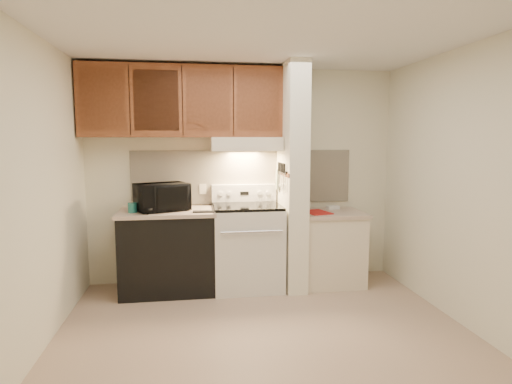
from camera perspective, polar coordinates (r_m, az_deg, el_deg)
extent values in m
plane|color=tan|center=(3.95, 1.11, -18.09)|extent=(3.60, 3.60, 0.00)
plane|color=white|center=(3.67, 1.21, 20.02)|extent=(3.60, 3.60, 0.00)
cube|color=#EAE4C6|center=(5.08, -1.70, 2.20)|extent=(3.60, 2.50, 0.02)
cube|color=#EAE4C6|center=(3.74, -27.12, -0.27)|extent=(0.02, 3.00, 2.50)
cube|color=#EAE4C6|center=(4.29, 25.62, 0.64)|extent=(0.02, 3.00, 2.50)
cube|color=#FBEBCE|center=(5.07, -1.68, 2.02)|extent=(2.60, 0.02, 0.63)
cube|color=silver|center=(4.87, -1.17, -7.44)|extent=(0.76, 0.65, 0.92)
cube|color=black|center=(4.56, -0.66, -7.93)|extent=(0.50, 0.01, 0.30)
cylinder|color=silver|center=(4.47, -0.59, -5.33)|extent=(0.65, 0.02, 0.02)
cube|color=black|center=(4.77, -1.19, -1.91)|extent=(0.74, 0.64, 0.03)
cube|color=silver|center=(5.04, -1.61, -0.12)|extent=(0.76, 0.08, 0.20)
cube|color=black|center=(5.00, -1.55, -0.18)|extent=(0.10, 0.01, 0.04)
cylinder|color=silver|center=(4.97, -4.75, -0.24)|extent=(0.05, 0.02, 0.05)
cylinder|color=silver|center=(4.98, -3.60, -0.22)|extent=(0.05, 0.02, 0.05)
cylinder|color=silver|center=(5.02, 0.49, -0.14)|extent=(0.05, 0.02, 0.05)
cylinder|color=silver|center=(5.04, 1.62, -0.12)|extent=(0.05, 0.02, 0.05)
cube|color=black|center=(4.86, -11.64, -7.93)|extent=(1.00, 0.63, 0.87)
cube|color=#BDA592|center=(4.76, -11.78, -2.63)|extent=(1.04, 0.67, 0.04)
cube|color=black|center=(4.55, -6.89, -2.60)|extent=(0.25, 0.09, 0.02)
cylinder|color=#1F6D66|center=(4.68, -16.14, -2.02)|extent=(0.10, 0.10, 0.10)
cube|color=beige|center=(5.03, -7.09, 0.40)|extent=(0.08, 0.01, 0.12)
imported|color=black|center=(4.72, -12.45, -0.67)|extent=(0.64, 0.55, 0.30)
cube|color=white|center=(4.82, 4.83, 1.93)|extent=(0.22, 0.70, 2.50)
cube|color=brown|center=(4.79, 3.49, 2.51)|extent=(0.01, 0.70, 0.04)
cube|color=black|center=(4.74, 3.55, 2.70)|extent=(0.02, 0.42, 0.04)
cube|color=silver|center=(4.59, 3.83, 1.30)|extent=(0.01, 0.03, 0.16)
cylinder|color=black|center=(4.59, 3.79, 3.19)|extent=(0.02, 0.02, 0.10)
cube|color=silver|center=(4.67, 3.59, 1.29)|extent=(0.01, 0.04, 0.18)
cylinder|color=black|center=(4.66, 3.61, 3.24)|extent=(0.02, 0.02, 0.10)
cube|color=silver|center=(4.76, 3.37, 1.27)|extent=(0.01, 0.04, 0.20)
cylinder|color=black|center=(4.74, 3.40, 3.31)|extent=(0.02, 0.02, 0.10)
cube|color=silver|center=(4.81, 3.23, 1.57)|extent=(0.01, 0.04, 0.16)
cylinder|color=black|center=(4.83, 3.18, 3.38)|extent=(0.02, 0.02, 0.10)
cube|color=silver|center=(4.90, 3.01, 1.56)|extent=(0.01, 0.04, 0.18)
cylinder|color=black|center=(4.89, 3.03, 3.42)|extent=(0.02, 0.02, 0.10)
cube|color=gray|center=(4.96, 2.89, 1.72)|extent=(0.03, 0.10, 0.23)
cube|color=beige|center=(5.09, 9.82, -7.54)|extent=(0.70, 0.60, 0.81)
cube|color=#BDA592|center=(5.00, 9.92, -2.82)|extent=(0.74, 0.64, 0.04)
cube|color=#B31917|center=(4.90, 8.10, -2.69)|extent=(0.32, 0.38, 0.01)
cube|color=white|center=(5.19, 10.22, -2.04)|extent=(0.15, 0.11, 0.04)
cube|color=beige|center=(4.84, -1.40, 6.42)|extent=(0.78, 0.44, 0.15)
cube|color=beige|center=(4.63, -1.07, 5.84)|extent=(0.78, 0.04, 0.06)
cube|color=brown|center=(4.87, -9.75, 11.75)|extent=(2.18, 0.33, 0.77)
cube|color=brown|center=(4.79, -19.81, 11.51)|extent=(0.46, 0.01, 0.63)
cube|color=black|center=(4.75, -16.51, 11.68)|extent=(0.01, 0.01, 0.73)
cube|color=brown|center=(4.72, -13.16, 11.82)|extent=(0.46, 0.01, 0.63)
cube|color=black|center=(4.71, -9.78, 11.91)|extent=(0.01, 0.01, 0.73)
cube|color=brown|center=(4.71, -6.40, 11.96)|extent=(0.46, 0.01, 0.63)
cube|color=black|center=(4.73, -3.02, 11.98)|extent=(0.01, 0.01, 0.73)
cube|color=brown|center=(4.76, 0.32, 11.95)|extent=(0.46, 0.01, 0.63)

